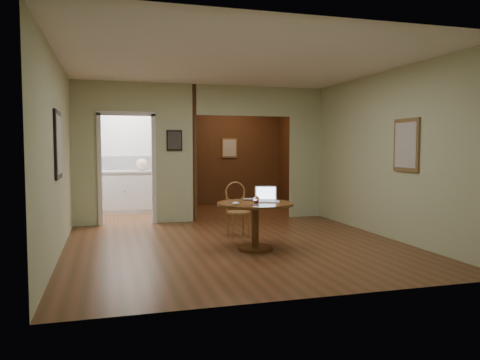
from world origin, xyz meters
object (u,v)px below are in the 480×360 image
object	(u,v)px
closed_laptop	(255,199)
chair	(237,206)
open_laptop	(267,197)
dining_table	(255,215)

from	to	relation	value
closed_laptop	chair	bearing A→B (deg)	100.90
open_laptop	chair	bearing A→B (deg)	120.31
dining_table	open_laptop	distance (m)	0.32
dining_table	open_laptop	xyz separation A→B (m)	(0.20, 0.06, 0.24)
dining_table	closed_laptop	world-z (taller)	closed_laptop
chair	closed_laptop	distance (m)	0.80
chair	closed_laptop	bearing A→B (deg)	-88.92
dining_table	open_laptop	bearing A→B (deg)	17.44
open_laptop	closed_laptop	bearing A→B (deg)	141.55
dining_table	chair	world-z (taller)	chair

